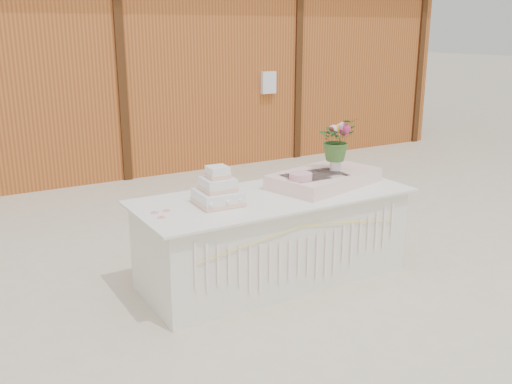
{
  "coord_description": "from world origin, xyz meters",
  "views": [
    {
      "loc": [
        -2.51,
        -3.93,
        2.13
      ],
      "look_at": [
        0.0,
        0.3,
        0.72
      ],
      "focal_mm": 40.0,
      "sensor_mm": 36.0,
      "label": 1
    }
  ],
  "objects": [
    {
      "name": "loose_flowers",
      "position": [
        -1.02,
        0.01,
        0.78
      ],
      "size": [
        0.12,
        0.3,
        0.02
      ],
      "primitive_type": null,
      "rotation": [
        0.0,
        0.0,
        0.01
      ],
      "color": "pink",
      "rests_on": "cake_table"
    },
    {
      "name": "bouquet",
      "position": [
        0.68,
        0.03,
        1.23
      ],
      "size": [
        0.37,
        0.33,
        0.39
      ],
      "primitive_type": "imported",
      "rotation": [
        0.0,
        0.0,
        0.09
      ],
      "color": "#355E25",
      "rests_on": "flower_vase"
    },
    {
      "name": "cake_table",
      "position": [
        0.0,
        -0.0,
        0.39
      ],
      "size": [
        2.4,
        1.0,
        0.77
      ],
      "color": "silver",
      "rests_on": "ground"
    },
    {
      "name": "pink_cake_stand",
      "position": [
        0.21,
        -0.09,
        0.87
      ],
      "size": [
        0.25,
        0.25,
        0.18
      ],
      "color": "white",
      "rests_on": "cake_table"
    },
    {
      "name": "barn",
      "position": [
        -0.01,
        5.99,
        1.68
      ],
      "size": [
        12.6,
        4.6,
        3.3
      ],
      "color": "#AC5B24",
      "rests_on": "ground"
    },
    {
      "name": "satin_runner",
      "position": [
        0.56,
        0.03,
        0.83
      ],
      "size": [
        1.1,
        0.8,
        0.13
      ],
      "primitive_type": "cube",
      "rotation": [
        0.0,
        0.0,
        0.25
      ],
      "color": "#FFD6CD",
      "rests_on": "cake_table"
    },
    {
      "name": "ground",
      "position": [
        0.0,
        0.0,
        0.0
      ],
      "size": [
        80.0,
        80.0,
        0.0
      ],
      "primitive_type": "plane",
      "color": "beige",
      "rests_on": "ground"
    },
    {
      "name": "flower_vase",
      "position": [
        0.68,
        0.03,
        0.96
      ],
      "size": [
        0.1,
        0.1,
        0.14
      ],
      "primitive_type": "cylinder",
      "color": "#B5B5BA",
      "rests_on": "satin_runner"
    },
    {
      "name": "wedding_cake",
      "position": [
        -0.53,
        -0.0,
        0.88
      ],
      "size": [
        0.37,
        0.37,
        0.31
      ],
      "rotation": [
        0.0,
        0.0,
        -0.05
      ],
      "color": "white",
      "rests_on": "cake_table"
    }
  ]
}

